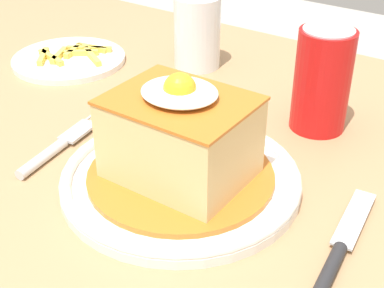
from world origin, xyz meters
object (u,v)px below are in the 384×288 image
(fork, at_px, (55,149))
(knife, at_px, (336,257))
(main_plate, at_px, (181,178))
(side_plate_fries, at_px, (69,59))
(soda_can, at_px, (322,80))
(drinking_glass, at_px, (197,37))

(fork, relative_size, knife, 0.86)
(main_plate, distance_m, side_plate_fries, 0.37)
(fork, height_order, soda_can, soda_can)
(fork, relative_size, soda_can, 1.14)
(soda_can, bearing_deg, main_plate, -108.16)
(knife, height_order, side_plate_fries, side_plate_fries)
(fork, distance_m, side_plate_fries, 0.26)
(fork, xyz_separation_m, knife, (0.33, 0.02, 0.00))
(soda_can, bearing_deg, fork, -133.83)
(knife, relative_size, drinking_glass, 1.58)
(main_plate, xyz_separation_m, knife, (0.17, -0.02, -0.00))
(soda_can, xyz_separation_m, drinking_glass, (-0.22, 0.07, -0.02))
(main_plate, xyz_separation_m, drinking_glass, (-0.16, 0.26, 0.04))
(soda_can, bearing_deg, side_plate_fries, -175.64)
(fork, xyz_separation_m, drinking_glass, (-0.01, 0.30, 0.04))
(fork, relative_size, drinking_glass, 1.35)
(fork, bearing_deg, main_plate, 11.47)
(main_plate, height_order, side_plate_fries, main_plate)
(main_plate, height_order, soda_can, soda_can)
(main_plate, relative_size, fork, 1.73)
(drinking_glass, height_order, side_plate_fries, drinking_glass)
(drinking_glass, relative_size, side_plate_fries, 0.62)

